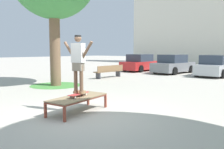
% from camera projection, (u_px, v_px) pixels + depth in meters
% --- Properties ---
extents(ground_plane, '(120.00, 120.00, 0.00)m').
position_uv_depth(ground_plane, '(87.00, 116.00, 6.47)').
color(ground_plane, '#B2AA9E').
extents(skate_box, '(1.05, 2.00, 0.46)m').
position_uv_depth(skate_box, '(78.00, 98.00, 6.83)').
color(skate_box, brown).
rests_on(skate_box, ground).
extents(skateboard, '(0.40, 0.82, 0.09)m').
position_uv_depth(skateboard, '(79.00, 94.00, 6.85)').
color(skateboard, '#B23333').
rests_on(skateboard, skate_box).
extents(skater, '(0.99, 0.37, 1.69)m').
position_uv_depth(skater, '(78.00, 60.00, 6.75)').
color(skater, brown).
rests_on(skater, skateboard).
extents(grass_patch_near_left, '(2.63, 2.63, 0.01)m').
position_uv_depth(grass_patch_near_left, '(56.00, 85.00, 12.20)').
color(grass_patch_near_left, '#47893D').
rests_on(grass_patch_near_left, ground).
extents(car_red, '(2.03, 4.26, 1.50)m').
position_uv_depth(car_red, '(140.00, 63.00, 21.00)').
color(car_red, red).
rests_on(car_red, ground).
extents(car_grey, '(2.09, 4.28, 1.50)m').
position_uv_depth(car_grey, '(173.00, 65.00, 18.82)').
color(car_grey, slate).
rests_on(car_grey, ground).
extents(car_silver, '(2.01, 4.25, 1.50)m').
position_uv_depth(car_silver, '(215.00, 66.00, 16.71)').
color(car_silver, '#B7BABF').
rests_on(car_silver, ground).
extents(park_bench, '(0.50, 2.41, 0.83)m').
position_uv_depth(park_bench, '(109.00, 71.00, 15.66)').
color(park_bench, brown).
rests_on(park_bench, ground).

